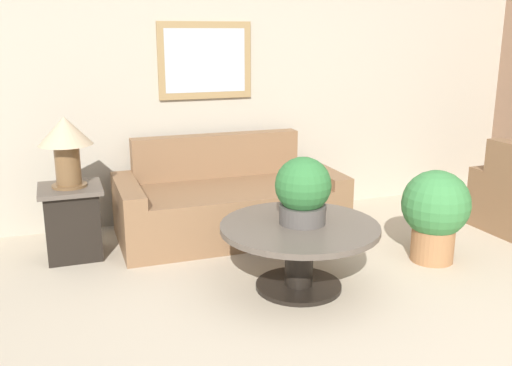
{
  "coord_description": "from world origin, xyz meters",
  "views": [
    {
      "loc": [
        -1.92,
        -2.37,
        1.73
      ],
      "look_at": [
        -0.49,
        1.68,
        0.59
      ],
      "focal_mm": 40.0,
      "sensor_mm": 36.0,
      "label": 1
    }
  ],
  "objects_px": {
    "potted_plant_floor": "(435,211)",
    "couch_main": "(228,204)",
    "table_lamp": "(66,140)",
    "coffee_table": "(299,242)",
    "potted_plant_on_table": "(303,190)",
    "side_table": "(73,221)"
  },
  "relations": [
    {
      "from": "couch_main",
      "to": "side_table",
      "type": "bearing_deg",
      "value": -175.49
    },
    {
      "from": "coffee_table",
      "to": "table_lamp",
      "type": "xyz_separation_m",
      "value": [
        -1.44,
        1.14,
        0.6
      ]
    },
    {
      "from": "potted_plant_floor",
      "to": "table_lamp",
      "type": "bearing_deg",
      "value": 158.67
    },
    {
      "from": "coffee_table",
      "to": "potted_plant_floor",
      "type": "relative_size",
      "value": 1.51
    },
    {
      "from": "table_lamp",
      "to": "potted_plant_on_table",
      "type": "distance_m",
      "value": 1.86
    },
    {
      "from": "potted_plant_floor",
      "to": "couch_main",
      "type": "bearing_deg",
      "value": 139.43
    },
    {
      "from": "couch_main",
      "to": "coffee_table",
      "type": "relative_size",
      "value": 1.75
    },
    {
      "from": "table_lamp",
      "to": "potted_plant_floor",
      "type": "relative_size",
      "value": 0.76
    },
    {
      "from": "couch_main",
      "to": "potted_plant_on_table",
      "type": "distance_m",
      "value": 1.3
    },
    {
      "from": "couch_main",
      "to": "potted_plant_floor",
      "type": "height_order",
      "value": "couch_main"
    },
    {
      "from": "couch_main",
      "to": "potted_plant_on_table",
      "type": "xyz_separation_m",
      "value": [
        0.17,
        -1.21,
        0.42
      ]
    },
    {
      "from": "couch_main",
      "to": "table_lamp",
      "type": "distance_m",
      "value": 1.47
    },
    {
      "from": "coffee_table",
      "to": "potted_plant_on_table",
      "type": "relative_size",
      "value": 2.37
    },
    {
      "from": "coffee_table",
      "to": "potted_plant_on_table",
      "type": "xyz_separation_m",
      "value": [
        0.03,
        0.02,
        0.36
      ]
    },
    {
      "from": "table_lamp",
      "to": "potted_plant_floor",
      "type": "height_order",
      "value": "table_lamp"
    },
    {
      "from": "coffee_table",
      "to": "couch_main",
      "type": "bearing_deg",
      "value": 96.31
    },
    {
      "from": "table_lamp",
      "to": "couch_main",
      "type": "bearing_deg",
      "value": 4.51
    },
    {
      "from": "coffee_table",
      "to": "side_table",
      "type": "bearing_deg",
      "value": 141.82
    },
    {
      "from": "table_lamp",
      "to": "potted_plant_floor",
      "type": "xyz_separation_m",
      "value": [
        2.63,
        -1.03,
        -0.53
      ]
    },
    {
      "from": "potted_plant_on_table",
      "to": "potted_plant_floor",
      "type": "distance_m",
      "value": 1.19
    },
    {
      "from": "coffee_table",
      "to": "table_lamp",
      "type": "distance_m",
      "value": 1.93
    },
    {
      "from": "couch_main",
      "to": "potted_plant_on_table",
      "type": "bearing_deg",
      "value": -82.2
    }
  ]
}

